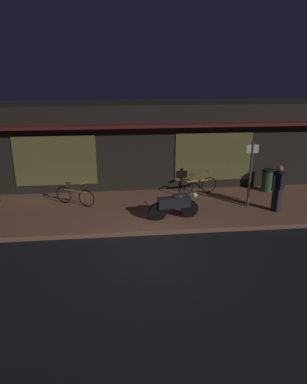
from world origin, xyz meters
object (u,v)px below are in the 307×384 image
at_px(person_bystander, 278,187).
at_px(sign_post, 250,171).
at_px(motorcycle, 175,205).
at_px(bicycle_parked, 197,185).
at_px(trash_bin, 267,180).
at_px(bicycle_extra, 75,196).

height_order(person_bystander, sign_post, sign_post).
bearing_deg(person_bystander, motorcycle, -175.51).
height_order(motorcycle, bicycle_parked, motorcycle).
bearing_deg(trash_bin, motorcycle, -150.12).
bearing_deg(motorcycle, trash_bin, 29.88).
height_order(bicycle_parked, trash_bin, trash_bin).
height_order(bicycle_extra, person_bystander, person_bystander).
bearing_deg(person_bystander, trash_bin, 75.40).
height_order(bicycle_parked, bicycle_extra, same).
xyz_separation_m(bicycle_extra, sign_post, (6.31, -0.83, 1.00)).
relative_size(bicycle_extra, sign_post, 0.62).
distance_m(motorcycle, sign_post, 3.08).
bearing_deg(bicycle_extra, bicycle_parked, 8.86).
bearing_deg(bicycle_parked, motorcycle, -118.58).
bearing_deg(sign_post, motorcycle, -163.91).
height_order(bicycle_parked, person_bystander, person_bystander).
distance_m(bicycle_parked, person_bystander, 3.22).
distance_m(motorcycle, trash_bin, 4.89).
bearing_deg(person_bystander, bicycle_parked, 138.53).
xyz_separation_m(motorcycle, sign_post, (2.84, 0.82, 0.86)).
bearing_deg(motorcycle, bicycle_parked, 61.42).
bearing_deg(bicycle_extra, sign_post, -7.49).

